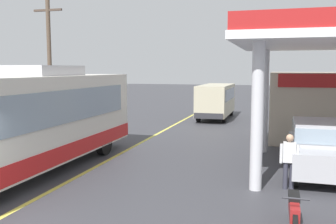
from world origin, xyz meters
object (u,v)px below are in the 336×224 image
at_px(coach_bus_main, 30,124).
at_px(pedestrian_near_pump, 289,158).
at_px(motorcycle_parked_forecourt, 294,210).
at_px(car_at_pump, 317,145).
at_px(minibus_opposing_lane, 216,98).

xyz_separation_m(coach_bus_main, pedestrian_near_pump, (8.37, 0.68, -0.79)).
relative_size(motorcycle_parked_forecourt, pedestrian_near_pump, 1.08).
bearing_deg(pedestrian_near_pump, motorcycle_parked_forecourt, -89.26).
xyz_separation_m(coach_bus_main, motorcycle_parked_forecourt, (8.41, -2.27, -1.28)).
relative_size(car_at_pump, minibus_opposing_lane, 0.69).
distance_m(car_at_pump, minibus_opposing_lane, 14.76).
xyz_separation_m(car_at_pump, pedestrian_near_pump, (-0.93, -1.91, -0.08)).
height_order(motorcycle_parked_forecourt, pedestrian_near_pump, pedestrian_near_pump).
relative_size(coach_bus_main, pedestrian_near_pump, 6.65).
bearing_deg(car_at_pump, coach_bus_main, -164.40).
xyz_separation_m(car_at_pump, motorcycle_parked_forecourt, (-0.89, -4.87, -0.57)).
xyz_separation_m(coach_bus_main, minibus_opposing_lane, (3.73, 16.25, -0.25)).
bearing_deg(minibus_opposing_lane, car_at_pump, -67.79).
bearing_deg(coach_bus_main, car_at_pump, 15.60).
bearing_deg(motorcycle_parked_forecourt, coach_bus_main, 164.90).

